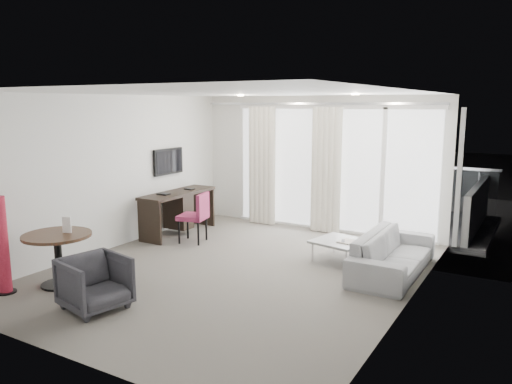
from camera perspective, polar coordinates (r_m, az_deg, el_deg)
The scene contains 28 objects.
floor at distance 7.50m, azimuth -2.34°, elevation -9.01°, with size 5.00×6.00×0.00m, color #615C54.
ceiling at distance 7.09m, azimuth -2.49°, elevation 11.28°, with size 5.00×6.00×0.00m, color white.
wall_left at distance 8.77m, azimuth -16.32°, elevation 2.13°, with size 0.00×6.00×2.60m, color silver.
wall_right at distance 6.22m, azimuth 17.39°, elevation -1.04°, with size 0.00×6.00×2.60m, color silver.
wall_front at distance 4.97m, azimuth -21.43°, elevation -3.99°, with size 5.00×0.00×2.60m, color silver.
window_panel at distance 9.70m, azimuth 8.67°, elevation 2.55°, with size 4.00×0.02×2.38m, color white, non-canonical shape.
window_frame at distance 9.69m, azimuth 8.63°, elevation 2.54°, with size 4.10×0.06×2.44m, color white, non-canonical shape.
curtain_left at distance 10.17m, azimuth 0.70°, elevation 3.01°, with size 0.60×0.20×2.38m, color beige, non-canonical shape.
curtain_right at distance 9.57m, azimuth 8.02°, elevation 2.46°, with size 0.60×0.20×2.38m, color beige, non-canonical shape.
curtain_track at distance 9.58m, azimuth 6.80°, elevation 10.00°, with size 4.80×0.04×0.04m, color #B2B2B7, non-canonical shape.
downlight_a at distance 8.92m, azimuth -1.79°, elevation 10.97°, with size 0.12×0.12×0.02m, color #FFE0B2.
downlight_b at distance 8.01m, azimuth 11.29°, elevation 10.89°, with size 0.12×0.12×0.02m, color #FFE0B2.
desk at distance 9.61m, azimuth -8.86°, elevation -2.36°, with size 0.54×1.71×0.80m, color black, non-canonical shape.
tv at distance 9.78m, azimuth -9.99°, elevation 3.46°, with size 0.05×0.80×0.50m, color black, non-canonical shape.
desk_chair at distance 8.97m, azimuth -7.26°, elevation -2.90°, with size 0.49×0.46×0.90m, color #8F274D, non-canonical shape.
round_table at distance 7.33m, azimuth -21.63°, elevation -7.21°, with size 0.90×0.90×0.72m, color #3A2417, non-canonical shape.
menu_card at distance 7.25m, azimuth -20.76°, elevation -4.40°, with size 0.12×0.02×0.22m, color white, non-canonical shape.
red_lamp at distance 7.26m, azimuth -27.03°, elevation -5.46°, with size 0.26×0.26×1.29m, color #AA1F34.
tub_armchair at distance 6.38m, azimuth -17.93°, elevation -9.87°, with size 0.70×0.72×0.65m, color #2C2B30.
coffee_table at distance 8.02m, azimuth 9.53°, elevation -6.61°, with size 0.74×0.74×0.33m, color gray, non-canonical shape.
remote at distance 7.89m, azimuth 9.92°, elevation -5.44°, with size 0.05×0.16×0.02m, color black, non-canonical shape.
magazine at distance 7.89m, azimuth 10.33°, elevation -5.44°, with size 0.23×0.29×0.02m, color gray, non-canonical shape.
sofa at distance 7.59m, azimuth 15.39°, elevation -6.78°, with size 2.04×0.80×0.59m, color gray.
terrace_slab at distance 11.32m, azimuth 11.34°, elevation -2.94°, with size 5.60×3.00×0.12m, color #4D4D50.
rattan_chair_a at distance 10.42m, azimuth 15.45°, elevation -1.68°, with size 0.54×0.54×0.79m, color brown, non-canonical shape.
rattan_chair_b at distance 10.55m, azimuth 16.81°, elevation -1.38°, with size 0.59×0.59×0.87m, color brown, non-canonical shape.
rattan_table at distance 10.47m, azimuth 18.64°, elevation -2.45°, with size 0.55×0.55×0.55m, color brown, non-canonical shape.
balustrade at distance 12.58m, azimuth 13.58°, elevation 0.86°, with size 5.50×0.06×1.05m, color #B2B2B7, non-canonical shape.
Camera 1 is at (3.83, -5.96, 2.45)m, focal length 35.00 mm.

